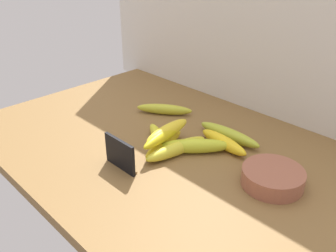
{
  "coord_description": "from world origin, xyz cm",
  "views": [
    {
      "loc": [
        67.37,
        -62.14,
        56.24
      ],
      "look_at": [
        1.5,
        2.31,
        8.0
      ],
      "focal_mm": 38.99,
      "sensor_mm": 36.0,
      "label": 1
    }
  ],
  "objects": [
    {
      "name": "banana_8",
      "position": [
        4.13,
        -0.93,
        7.89
      ],
      "size": [
        6.92,
        20.14,
        3.36
      ],
      "primitive_type": "ellipsoid",
      "rotation": [
        0.0,
        0.0,
        4.9
      ],
      "color": "gold",
      "rests_on": "banana_3"
    },
    {
      "name": "banana_0",
      "position": [
        -0.08,
        0.47,
        4.62
      ],
      "size": [
        16.03,
        10.42,
        3.24
      ],
      "primitive_type": "ellipsoid",
      "rotation": [
        0.0,
        0.0,
        2.66
      ],
      "color": "yellow",
      "rests_on": "counter_top"
    },
    {
      "name": "banana_3",
      "position": [
        3.7,
        -1.44,
        4.6
      ],
      "size": [
        6.93,
        17.45,
        3.21
      ],
      "primitive_type": "ellipsoid",
      "rotation": [
        0.0,
        0.0,
        4.94
      ],
      "color": "yellow",
      "rests_on": "counter_top"
    },
    {
      "name": "fruit_bowl",
      "position": [
        33.93,
        5.53,
        5.1
      ],
      "size": [
        14.86,
        14.86,
        4.2
      ],
      "primitive_type": "cylinder",
      "color": "#96553F",
      "rests_on": "counter_top"
    },
    {
      "name": "counter_top",
      "position": [
        0.0,
        0.0,
        1.5
      ],
      "size": [
        110.0,
        76.0,
        3.0
      ],
      "primitive_type": "cube",
      "color": "brown",
      "rests_on": "ground"
    },
    {
      "name": "banana_7",
      "position": [
        3.64,
        -0.34,
        8.07
      ],
      "size": [
        5.36,
        17.03,
        3.71
      ],
      "primitive_type": "ellipsoid",
      "rotation": [
        0.0,
        0.0,
        4.81
      ],
      "color": "yellow",
      "rests_on": "banana_3"
    },
    {
      "name": "banana_1",
      "position": [
        13.38,
        15.54,
        4.83
      ],
      "size": [
        20.58,
        4.36,
        3.66
      ],
      "primitive_type": "ellipsoid",
      "rotation": [
        0.0,
        0.0,
        3.18
      ],
      "color": "#A9B62E",
      "rests_on": "counter_top"
    },
    {
      "name": "chalkboard_sign",
      "position": [
        2.8,
        -15.96,
        6.86
      ],
      "size": [
        11.0,
        1.8,
        8.4
      ],
      "color": "black",
      "rests_on": "counter_top"
    },
    {
      "name": "banana_6",
      "position": [
        11.06,
        3.3,
        5.04
      ],
      "size": [
        16.7,
        17.43,
        4.08
      ],
      "primitive_type": "ellipsoid",
      "rotation": [
        0.0,
        0.0,
        3.96
      ],
      "color": "gold",
      "rests_on": "counter_top"
    },
    {
      "name": "banana_4",
      "position": [
        15.03,
        10.85,
        4.83
      ],
      "size": [
        17.14,
        5.76,
        3.66
      ],
      "primitive_type": "ellipsoid",
      "rotation": [
        0.0,
        0.0,
        6.16
      ],
      "color": "yellow",
      "rests_on": "counter_top"
    },
    {
      "name": "banana_5",
      "position": [
        8.31,
        -1.19,
        4.89
      ],
      "size": [
        6.66,
        20.08,
        3.77
      ],
      "primitive_type": "ellipsoid",
      "rotation": [
        0.0,
        0.0,
        4.56
      ],
      "color": "gold",
      "rests_on": "counter_top"
    },
    {
      "name": "back_wall",
      "position": [
        0.0,
        39.0,
        35.0
      ],
      "size": [
        130.0,
        2.0,
        70.0
      ],
      "primitive_type": "cube",
      "color": "beige",
      "rests_on": "ground"
    },
    {
      "name": "banana_2",
      "position": [
        -12.49,
        14.27,
        4.72
      ],
      "size": [
        17.19,
        13.63,
        3.44
      ],
      "primitive_type": "ellipsoid",
      "rotation": [
        0.0,
        0.0,
        3.76
      ],
      "color": "gold",
      "rests_on": "counter_top"
    }
  ]
}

